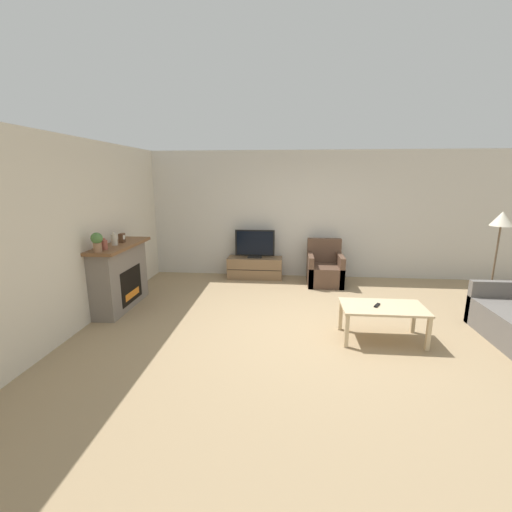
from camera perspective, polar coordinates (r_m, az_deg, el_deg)
ground_plane at (r=5.19m, az=9.54°, el=-11.63°), size 24.00×24.00×0.00m
wall_back at (r=7.49m, az=8.42°, el=6.76°), size 12.00×0.06×2.70m
wall_left at (r=5.62m, az=-26.76°, el=3.44°), size 0.06×12.00×2.70m
fireplace at (r=6.12m, az=-21.71°, el=-3.04°), size 0.49×1.43×1.09m
mantel_vase_left at (r=5.61m, az=-24.01°, el=1.80°), size 0.10×0.10×0.18m
mantel_vase_centre_left at (r=5.89m, az=-22.54°, el=2.60°), size 0.09×0.09×0.21m
mantel_clock at (r=6.11m, az=-21.44°, el=2.83°), size 0.08×0.11×0.15m
potted_plant at (r=5.44m, az=-24.99°, el=2.29°), size 0.17×0.17×0.28m
tv_stand at (r=7.44m, az=-0.19°, el=-1.95°), size 1.17×0.44×0.46m
tv at (r=7.32m, az=-0.19°, el=1.89°), size 0.84×0.18×0.60m
armchair at (r=7.17m, az=11.36°, el=-2.27°), size 0.70×0.76×0.90m
coffee_table at (r=4.91m, az=20.39°, el=-8.50°), size 1.09×0.60×0.48m
remote at (r=4.86m, az=19.52°, el=-7.75°), size 0.11×0.15×0.02m
floor_lamp at (r=6.41m, az=35.63°, el=3.98°), size 0.31×0.31×1.65m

